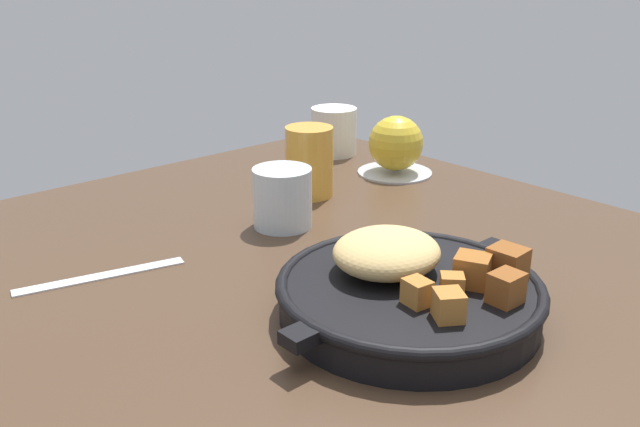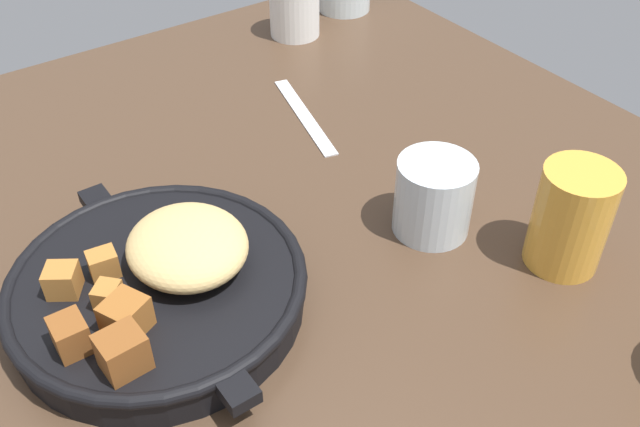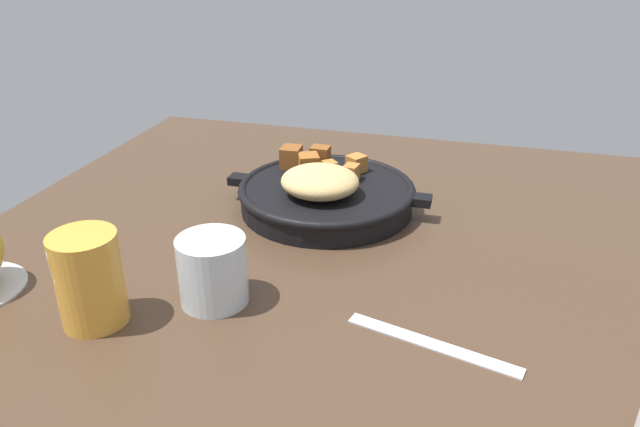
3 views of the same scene
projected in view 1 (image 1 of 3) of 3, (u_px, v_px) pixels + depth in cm
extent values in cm
cube|color=#473323|center=(301.00, 291.00, 70.42)|extent=(91.59, 93.03, 2.40)
cylinder|color=black|center=(409.00, 299.00, 62.63)|extent=(24.02, 24.02, 3.41)
torus|color=black|center=(409.00, 285.00, 62.12)|extent=(24.74, 24.74, 1.20)
cube|color=black|center=(493.00, 249.00, 70.46)|extent=(2.64, 2.40, 1.20)
cube|color=black|center=(300.00, 338.00, 53.96)|extent=(2.64, 2.40, 1.20)
ellipsoid|color=tan|center=(387.00, 252.00, 63.53)|extent=(10.53, 9.80, 3.91)
cube|color=brown|center=(507.00, 264.00, 61.95)|extent=(3.00, 3.31, 3.16)
cube|color=#A86B2D|center=(452.00, 285.00, 59.16)|extent=(2.72, 2.73, 2.03)
cube|color=#935623|center=(472.00, 270.00, 61.12)|extent=(3.88, 3.98, 2.85)
cube|color=#A86B2D|center=(420.00, 291.00, 57.94)|extent=(2.21, 2.52, 2.27)
cube|color=#A86B2D|center=(447.00, 306.00, 55.20)|extent=(3.28, 3.33, 2.46)
cube|color=brown|center=(506.00, 288.00, 57.94)|extent=(2.80, 2.43, 2.75)
cylinder|color=#B7BABF|center=(395.00, 171.00, 104.75)|extent=(11.47, 11.47, 0.60)
sphere|color=gold|center=(396.00, 143.00, 103.17)|extent=(8.36, 8.36, 8.36)
cube|color=silver|center=(101.00, 275.00, 70.69)|extent=(17.24, 5.83, 0.36)
cylinder|color=silver|center=(282.00, 198.00, 83.02)|extent=(7.29, 7.29, 7.41)
cylinder|color=silver|center=(334.00, 131.00, 113.80)|extent=(7.62, 7.62, 7.89)
cylinder|color=gold|center=(309.00, 162.00, 93.49)|extent=(6.61, 6.61, 9.75)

